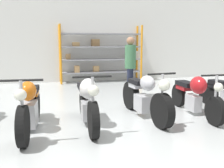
% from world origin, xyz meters
% --- Properties ---
extents(ground_plane, '(30.00, 30.00, 0.00)m').
position_xyz_m(ground_plane, '(0.00, 0.00, 0.00)').
color(ground_plane, '#B2B7B7').
extents(back_wall, '(30.00, 0.08, 3.60)m').
position_xyz_m(back_wall, '(0.00, 5.57, 1.80)').
color(back_wall, white).
rests_on(back_wall, ground_plane).
extents(shelving_rack, '(3.34, 0.63, 2.29)m').
position_xyz_m(shelving_rack, '(0.70, 5.21, 1.16)').
color(shelving_rack, orange).
rests_on(shelving_rack, ground_plane).
extents(motorcycle_orange, '(0.65, 2.12, 1.04)m').
position_xyz_m(motorcycle_orange, '(-1.67, -0.19, 0.45)').
color(motorcycle_orange, black).
rests_on(motorcycle_orange, ground_plane).
extents(motorcycle_white, '(0.64, 1.99, 1.05)m').
position_xyz_m(motorcycle_white, '(-0.61, -0.16, 0.48)').
color(motorcycle_white, black).
rests_on(motorcycle_white, ground_plane).
extents(motorcycle_silver, '(0.57, 2.13, 1.04)m').
position_xyz_m(motorcycle_silver, '(0.64, 0.08, 0.45)').
color(motorcycle_silver, black).
rests_on(motorcycle_silver, ground_plane).
extents(motorcycle_red, '(0.61, 2.09, 0.99)m').
position_xyz_m(motorcycle_red, '(1.79, 0.03, 0.46)').
color(motorcycle_red, black).
rests_on(motorcycle_red, ground_plane).
extents(person_browsing, '(0.45, 0.45, 1.75)m').
position_xyz_m(person_browsing, '(0.96, 2.11, 1.04)').
color(person_browsing, '#1E2338').
rests_on(person_browsing, ground_plane).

